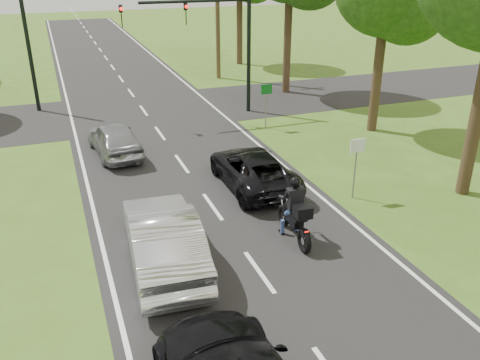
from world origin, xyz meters
The scene contains 11 objects.
ground centered at (0.00, 0.00, 0.00)m, with size 140.00×140.00×0.00m, color #3E5A19.
road centered at (0.00, 10.00, 0.01)m, with size 8.00×100.00×0.01m, color black.
cross_road centered at (0.00, 16.00, 0.01)m, with size 60.00×7.00×0.01m, color black.
motorcycle_rider centered at (1.60, 1.20, 0.77)m, with size 0.65×2.28×1.97m.
dark_suv centered at (1.86, 5.09, 0.66)m, with size 2.14×4.65×1.29m, color black.
silver_sedan centered at (-2.23, 1.20, 0.83)m, with size 1.73×4.97×1.64m, color silver.
silver_suv centered at (-2.30, 9.97, 0.70)m, with size 1.63×4.05×1.38m, color #93969A.
traffic_signal centered at (3.34, 14.00, 4.14)m, with size 6.38×0.44×6.00m.
signal_pole_far centered at (-5.20, 18.00, 3.00)m, with size 0.20×0.20×6.00m, color black.
sign_white centered at (4.70, 2.98, 1.60)m, with size 0.55×0.07×2.12m.
sign_green centered at (4.90, 10.98, 1.60)m, with size 0.55×0.07×2.12m.
Camera 1 is at (-4.40, -10.26, 7.62)m, focal length 38.00 mm.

